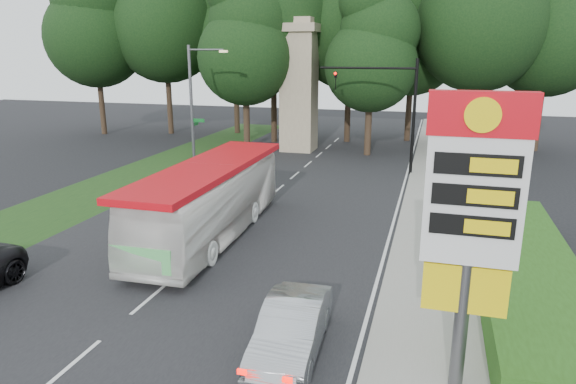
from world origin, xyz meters
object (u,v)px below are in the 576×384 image
(gas_station_pylon, at_px, (473,207))
(traffic_signal_mast, at_px, (393,100))
(transit_bus, at_px, (210,201))
(streetlight_signs, at_px, (194,101))
(monument, at_px, (299,85))
(sedan_silver, at_px, (291,329))

(gas_station_pylon, height_order, traffic_signal_mast, traffic_signal_mast)
(transit_bus, bearing_deg, streetlight_signs, 116.29)
(monument, relative_size, sedan_silver, 2.35)
(streetlight_signs, height_order, sedan_silver, streetlight_signs)
(monument, xyz_separation_m, sedan_silver, (7.14, -27.57, -4.40))
(gas_station_pylon, distance_m, monument, 30.17)
(traffic_signal_mast, bearing_deg, transit_bus, -113.79)
(streetlight_signs, height_order, transit_bus, streetlight_signs)
(traffic_signal_mast, relative_size, sedan_silver, 1.68)
(gas_station_pylon, height_order, sedan_silver, gas_station_pylon)
(sedan_silver, bearing_deg, transit_bus, 123.83)
(sedan_silver, bearing_deg, monument, 101.48)
(gas_station_pylon, relative_size, sedan_silver, 1.60)
(traffic_signal_mast, height_order, streetlight_signs, streetlight_signs)
(streetlight_signs, relative_size, transit_bus, 0.72)
(streetlight_signs, xyz_separation_m, monument, (4.99, 7.99, 0.67))
(gas_station_pylon, xyz_separation_m, sedan_silver, (-4.06, 0.44, -3.74))
(transit_bus, bearing_deg, monument, 92.27)
(gas_station_pylon, bearing_deg, traffic_signal_mast, 99.09)
(gas_station_pylon, xyz_separation_m, traffic_signal_mast, (-3.52, 22.00, 0.22))
(monument, bearing_deg, traffic_signal_mast, -38.00)
(streetlight_signs, bearing_deg, monument, 58.03)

